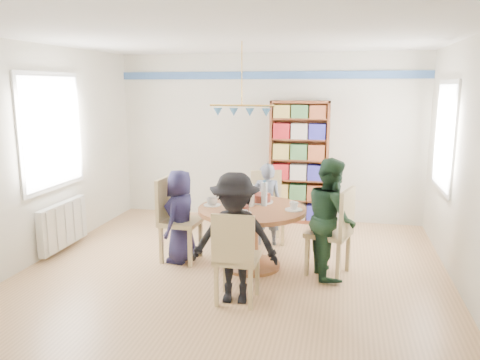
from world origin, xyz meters
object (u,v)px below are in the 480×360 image
(dining_table, at_px, (252,223))
(chair_near, at_px, (235,254))
(person_right, at_px, (331,218))
(bookshelf, at_px, (299,163))
(person_left, at_px, (180,216))
(chair_far, at_px, (267,203))
(chair_left, at_px, (174,215))
(person_far, at_px, (266,204))
(chair_right, at_px, (336,228))
(radiator, at_px, (63,225))
(person_near, at_px, (235,238))

(dining_table, distance_m, chair_near, 1.02)
(person_right, bearing_deg, bookshelf, -0.89)
(person_left, bearing_deg, chair_far, 144.34)
(chair_left, bearing_deg, bookshelf, 56.41)
(chair_far, relative_size, person_left, 0.86)
(chair_left, bearing_deg, person_far, 38.56)
(chair_right, bearing_deg, chair_left, 177.89)
(chair_far, height_order, person_right, person_right)
(bookshelf, bearing_deg, person_far, -104.76)
(chair_left, relative_size, chair_right, 1.02)
(dining_table, height_order, chair_right, chair_right)
(chair_far, xyz_separation_m, person_left, (-0.93, -1.03, 0.03))
(chair_near, distance_m, person_far, 1.89)
(chair_far, bearing_deg, radiator, -159.30)
(dining_table, xyz_separation_m, chair_near, (0.03, -1.02, -0.02))
(chair_left, bearing_deg, chair_far, 44.33)
(person_far, bearing_deg, person_right, 123.09)
(dining_table, relative_size, person_right, 0.94)
(chair_left, distance_m, chair_near, 1.48)
(dining_table, height_order, person_right, person_right)
(person_near, bearing_deg, dining_table, 85.13)
(person_right, distance_m, bookshelf, 2.23)
(person_right, xyz_separation_m, person_far, (-0.90, 0.92, -0.12))
(chair_right, xyz_separation_m, chair_far, (-0.98, 1.07, -0.02))
(chair_right, height_order, chair_near, chair_right)
(radiator, distance_m, dining_table, 2.61)
(radiator, xyz_separation_m, person_far, (2.63, 0.82, 0.23))
(radiator, height_order, person_left, person_left)
(chair_far, height_order, person_far, person_far)
(radiator, height_order, person_right, person_right)
(dining_table, height_order, person_left, person_left)
(person_far, bearing_deg, radiator, 5.81)
(chair_right, height_order, person_right, person_right)
(chair_near, bearing_deg, bookshelf, 84.09)
(chair_right, relative_size, chair_far, 1.04)
(dining_table, height_order, person_far, person_far)
(person_near, height_order, bookshelf, bookshelf)
(chair_left, height_order, person_right, person_right)
(chair_far, bearing_deg, person_right, -49.75)
(chair_near, xyz_separation_m, person_far, (0.00, 1.89, 0.04))
(chair_left, distance_m, person_left, 0.10)
(dining_table, relative_size, chair_right, 1.25)
(chair_left, relative_size, person_right, 0.76)
(dining_table, height_order, chair_left, chair_left)
(radiator, distance_m, person_near, 2.81)
(chair_left, xyz_separation_m, chair_far, (1.02, 1.00, -0.03))
(person_near, bearing_deg, person_left, 128.64)
(chair_near, distance_m, person_right, 1.34)
(chair_far, distance_m, person_left, 1.39)
(person_left, height_order, person_right, person_right)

